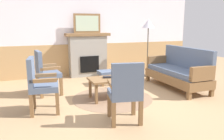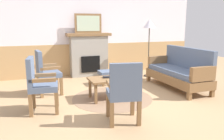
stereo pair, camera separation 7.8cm
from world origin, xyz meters
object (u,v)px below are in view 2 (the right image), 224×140
Objects in this scene: fireplace at (89,54)px; armchair_near_fireplace at (39,82)px; book_on_table at (107,77)px; framed_picture at (88,23)px; armchair_front_left at (124,90)px; couch at (179,72)px; coffee_table at (112,80)px; footstool at (107,74)px; armchair_by_window_left at (45,71)px; floor_lamp_by_couch at (149,27)px.

armchair_near_fireplace is at bearing -121.69° from fireplace.
fireplace is at bearing 85.34° from book_on_table.
armchair_near_fireplace is at bearing -121.69° from framed_picture.
book_on_table is at bearing 82.47° from armchair_front_left.
book_on_table is 1.40m from armchair_near_fireplace.
armchair_front_left is (-0.34, -3.46, -1.02)m from framed_picture.
armchair_front_left is (-2.05, -1.37, 0.14)m from couch.
coffee_table is at bearing -28.68° from book_on_table.
book_on_table is at bearing -176.22° from couch.
fireplace is 1.24m from footstool.
couch is 1.88× the size of coffee_table.
armchair_by_window_left reaches higher than footstool.
couch is 1.84× the size of armchair_near_fireplace.
couch is (1.70, -2.09, -0.26)m from fireplace.
armchair_by_window_left is at bearing -168.03° from footstool.
floor_lamp_by_couch is at bearing -23.09° from framed_picture.
armchair_near_fireplace is 1.03m from armchair_by_window_left.
framed_picture is at bearing 97.93° from footstool.
armchair_front_left is at bearing -102.58° from footstool.
fireplace reaches higher than footstool.
armchair_front_left is 0.58× the size of floor_lamp_by_couch.
armchair_front_left is at bearing -125.75° from floor_lamp_by_couch.
armchair_by_window_left is 1.00× the size of armchair_front_left.
footstool is at bearing 71.62° from book_on_table.
coffee_table is (-1.80, -0.17, -0.01)m from couch.
framed_picture is 2.27m from armchair_by_window_left.
armchair_near_fireplace and armchair_by_window_left have the same top height.
framed_picture is 3.62m from armchair_front_left.
framed_picture reaches higher than footstool.
fireplace is at bearing 58.31° from armchair_near_fireplace.
framed_picture is at bearing 47.62° from armchair_by_window_left.
floor_lamp_by_couch reaches higher than coffee_table.
armchair_near_fireplace is (-3.25, -0.42, 0.14)m from couch.
couch is 4.50× the size of footstool.
floor_lamp_by_couch reaches higher than armchair_near_fireplace.
armchair_by_window_left is 2.21m from armchair_front_left.
fireplace is at bearing -90.00° from framed_picture.
footstool is (-1.54, 0.91, -0.11)m from couch.
fireplace is 3.48m from armchair_front_left.
footstool is at bearing 11.97° from armchair_by_window_left.
fireplace is at bearing 156.92° from floor_lamp_by_couch.
armchair_by_window_left is (-1.28, 0.76, 0.15)m from coffee_table.
footstool is at bearing -162.10° from floor_lamp_by_couch.
coffee_table is (-0.09, -2.26, -0.27)m from fireplace.
fireplace reaches higher than armchair_by_window_left.
couch is 3.13m from armchair_by_window_left.
floor_lamp_by_couch reaches higher than book_on_table.
footstool is 0.41× the size of armchair_near_fireplace.
book_on_table is at bearing 151.32° from coffee_table.
couch is 2.47m from armchair_front_left.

